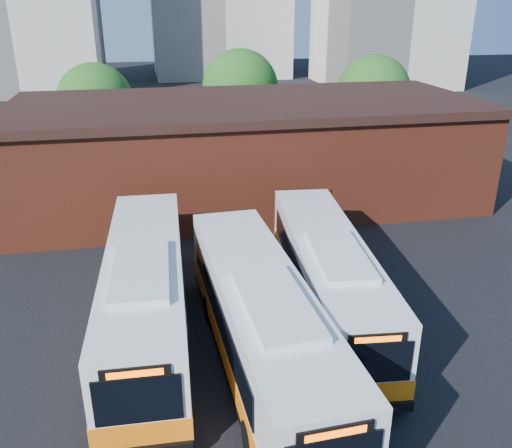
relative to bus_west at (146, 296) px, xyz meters
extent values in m
plane|color=black|center=(6.58, -5.31, -1.68)|extent=(220.00, 220.00, 0.00)
cube|color=silver|center=(0.00, 0.04, 0.25)|extent=(3.26, 13.11, 3.09)
cube|color=orange|center=(0.00, 0.04, -0.65)|extent=(3.32, 13.17, 0.76)
cube|color=black|center=(0.00, 0.04, -1.19)|extent=(3.31, 13.15, 0.27)
cube|color=black|center=(-0.25, -6.49, 0.54)|extent=(2.35, 0.16, 1.46)
cube|color=black|center=(-0.25, -6.51, 1.44)|extent=(1.84, 0.14, 0.35)
cube|color=#FF5905|center=(-0.25, -6.54, 1.44)|extent=(1.46, 0.08, 0.20)
cube|color=black|center=(-1.39, 0.53, 0.54)|extent=(0.44, 10.14, 1.14)
cube|color=black|center=(1.43, 0.42, 0.54)|extent=(0.44, 10.14, 1.14)
cube|color=silver|center=(-0.06, -1.59, 1.90)|extent=(2.05, 4.62, 0.24)
cylinder|color=black|center=(-1.39, -3.60, -1.14)|extent=(0.39, 1.10, 1.08)
cylinder|color=black|center=(1.11, -3.69, -1.14)|extent=(0.39, 1.10, 1.08)
cylinder|color=black|center=(-1.12, 3.55, -1.14)|extent=(0.39, 1.10, 1.08)
cylinder|color=black|center=(1.39, 3.46, -1.14)|extent=(0.39, 1.10, 1.08)
cube|color=silver|center=(3.84, -2.96, 0.25)|extent=(3.36, 13.16, 3.10)
cube|color=orange|center=(3.84, -2.96, -0.65)|extent=(3.41, 13.21, 0.76)
cube|color=black|center=(3.84, -2.96, -1.19)|extent=(3.40, 13.20, 0.27)
cube|color=black|center=(4.14, -9.52, 1.45)|extent=(1.85, 0.15, 0.35)
cube|color=#FF5905|center=(4.14, -9.56, 1.45)|extent=(1.47, 0.09, 0.20)
cube|color=black|center=(2.41, -2.59, 0.55)|extent=(0.51, 10.17, 1.14)
cube|color=black|center=(5.23, -2.46, 0.55)|extent=(0.51, 10.17, 1.14)
cube|color=silver|center=(3.91, -4.59, 1.91)|extent=(2.09, 4.65, 0.24)
cylinder|color=black|center=(2.75, -6.71, -1.14)|extent=(0.40, 1.10, 1.09)
cylinder|color=black|center=(5.26, -6.60, -1.14)|extent=(0.40, 1.10, 1.09)
cylinder|color=black|center=(2.43, 0.46, -1.14)|extent=(0.40, 1.10, 1.09)
cylinder|color=black|center=(4.94, 0.57, -1.14)|extent=(0.40, 1.10, 1.09)
cube|color=silver|center=(7.21, 0.12, 0.15)|extent=(3.81, 12.59, 2.94)
cube|color=orange|center=(7.21, 0.12, -0.70)|extent=(3.86, 12.64, 0.72)
cube|color=black|center=(7.21, 0.12, -1.21)|extent=(3.85, 12.63, 0.26)
cube|color=black|center=(6.62, -6.08, 0.44)|extent=(2.23, 0.28, 1.39)
cube|color=black|center=(6.61, -6.09, 1.29)|extent=(1.75, 0.23, 0.33)
cube|color=#FF5905|center=(6.61, -6.13, 1.29)|extent=(1.39, 0.15, 0.19)
cube|color=black|center=(6.61, -6.14, -1.21)|extent=(2.63, 0.40, 0.33)
cube|color=black|center=(6.59, -6.38, -1.11)|extent=(1.53, 0.53, 0.06)
cube|color=black|center=(6.57, -6.56, -1.04)|extent=(1.49, 0.18, 0.19)
cube|color=black|center=(5.91, 0.66, 0.44)|extent=(0.98, 9.63, 1.08)
cube|color=black|center=(8.59, 0.40, 0.44)|extent=(0.98, 9.63, 1.08)
cube|color=silver|center=(7.06, -1.42, 1.73)|extent=(2.20, 4.49, 0.23)
cylinder|color=black|center=(5.69, -3.26, -1.16)|extent=(0.43, 1.06, 1.03)
cylinder|color=black|center=(8.06, -3.49, -1.16)|extent=(0.43, 1.06, 1.03)
cylinder|color=black|center=(6.34, 3.52, -1.16)|extent=(0.43, 1.06, 1.03)
cylinder|color=black|center=(8.71, 3.29, -1.16)|extent=(0.43, 1.06, 1.03)
imported|color=black|center=(6.38, -6.89, -0.78)|extent=(0.64, 0.77, 1.80)
cube|color=maroon|center=(6.58, 14.69, 1.32)|extent=(28.00, 12.00, 6.00)
cube|color=black|center=(6.58, 14.69, 4.47)|extent=(28.60, 12.60, 0.50)
cube|color=black|center=(9.58, 8.66, -0.48)|extent=(1.20, 0.08, 2.40)
cylinder|color=#382314|center=(-3.42, 26.69, -0.33)|extent=(0.36, 0.36, 2.70)
sphere|color=#1F5417|center=(-3.42, 26.69, 2.97)|extent=(6.00, 6.00, 6.00)
cylinder|color=#382314|center=(8.58, 28.69, -0.20)|extent=(0.36, 0.36, 2.95)
sphere|color=#1F5417|center=(8.58, 28.69, 3.40)|extent=(6.56, 6.56, 6.56)
cylinder|color=#382314|center=(19.58, 25.69, -0.28)|extent=(0.36, 0.36, 2.81)
sphere|color=#1F5417|center=(19.58, 25.69, 3.16)|extent=(6.24, 6.24, 6.24)
camera|label=1|loc=(0.57, -18.34, 10.33)|focal=38.00mm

